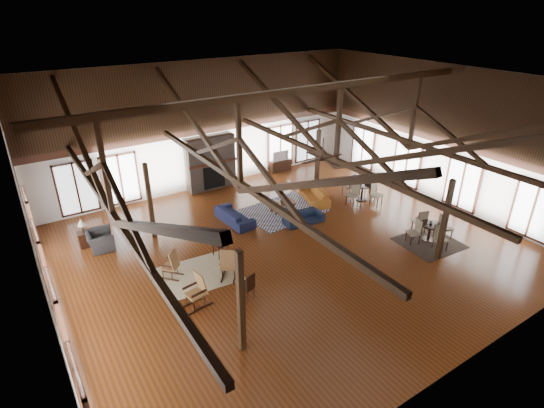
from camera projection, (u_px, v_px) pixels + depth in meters
floor at (290, 247)px, 15.87m from camera, size 16.00×16.00×0.00m
ceiling at (293, 83)px, 13.26m from camera, size 16.00×14.00×0.02m
wall_back at (205, 126)px, 19.85m from camera, size 16.00×0.02×6.00m
wall_front at (476, 271)px, 9.28m from camera, size 16.00×0.02×6.00m
wall_left at (32, 236)px, 10.65m from camera, size 0.02×14.00×6.00m
wall_right at (441, 136)px, 18.48m from camera, size 0.02×14.00×6.00m
roof_truss at (292, 144)px, 14.12m from camera, size 15.60×14.07×3.14m
post_grid at (291, 211)px, 15.21m from camera, size 8.16×7.16×3.05m
fireplace at (211, 163)px, 20.35m from camera, size 2.50×0.69×2.60m
ceiling_fan at (322, 158)px, 13.74m from camera, size 1.60×1.60×0.75m
sofa_navy_front at (304, 218)px, 17.48m from camera, size 1.75×0.82×0.49m
sofa_navy_left at (234, 216)px, 17.52m from camera, size 2.09×0.94×0.60m
sofa_orange at (314, 195)px, 19.39m from camera, size 2.16×1.32×0.59m
coffee_table at (283, 203)px, 18.44m from camera, size 1.19×0.79×0.42m
vase at (282, 201)px, 18.32m from camera, size 0.19×0.19×0.18m
armchair at (100, 240)px, 15.66m from camera, size 1.12×1.00×0.68m
side_table_lamp at (84, 236)px, 15.78m from camera, size 0.44×0.44×1.12m
rocking_chair_a at (172, 265)px, 13.95m from camera, size 0.83×0.86×1.01m
rocking_chair_b at (228, 264)px, 13.91m from camera, size 0.88×0.96×1.10m
rocking_chair_c at (198, 290)px, 12.65m from camera, size 0.94×0.60×1.13m
side_chair_a at (217, 241)px, 15.00m from camera, size 0.52×0.52×1.10m
side_chair_b at (248, 285)px, 12.87m from camera, size 0.51×0.51×0.94m
cafe_table_near at (430, 229)px, 16.12m from camera, size 1.89×1.89×0.97m
cafe_table_far at (362, 189)px, 19.40m from camera, size 2.05×2.05×1.05m
cup_near at (431, 223)px, 16.05m from camera, size 0.12×0.12×0.09m
cup_far at (360, 183)px, 19.29m from camera, size 0.16×0.16×0.10m
tv_console at (280, 165)px, 22.84m from camera, size 1.20×0.45×0.60m
television at (280, 155)px, 22.59m from camera, size 0.93×0.18×0.53m
rug_tan at (198, 274)px, 14.30m from camera, size 2.77×2.26×0.01m
rug_navy at (283, 211)px, 18.58m from camera, size 3.58×2.81×0.01m
rug_dark at (429, 243)px, 16.14m from camera, size 2.30×2.12×0.01m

